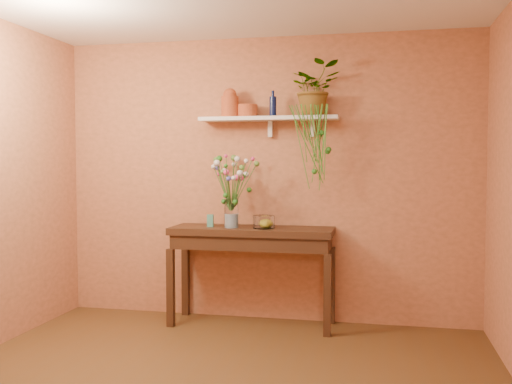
# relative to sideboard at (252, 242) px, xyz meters

# --- Properties ---
(room) EXTENTS (4.04, 4.04, 2.70)m
(room) POSITION_rel_sideboard_xyz_m (0.08, -1.74, 0.57)
(room) COLOR #4E3319
(room) RESTS_ON ground
(sideboard) EXTENTS (1.50, 0.48, 0.91)m
(sideboard) POSITION_rel_sideboard_xyz_m (0.00, 0.00, 0.00)
(sideboard) COLOR #361D14
(sideboard) RESTS_ON ground
(wall_shelf) EXTENTS (1.30, 0.24, 0.19)m
(wall_shelf) POSITION_rel_sideboard_xyz_m (0.14, 0.14, 1.14)
(wall_shelf) COLOR white
(wall_shelf) RESTS_ON room
(terracotta_jug) EXTENTS (0.19, 0.19, 0.27)m
(terracotta_jug) POSITION_rel_sideboard_xyz_m (-0.23, 0.11, 1.29)
(terracotta_jug) COLOR #B74C2D
(terracotta_jug) RESTS_ON wall_shelf
(terracotta_pot) EXTENTS (0.23, 0.23, 0.12)m
(terracotta_pot) POSITION_rel_sideboard_xyz_m (-0.08, 0.15, 1.22)
(terracotta_pot) COLOR #B74C2D
(terracotta_pot) RESTS_ON wall_shelf
(blue_bottle) EXTENTS (0.08, 0.08, 0.24)m
(blue_bottle) POSITION_rel_sideboard_xyz_m (0.18, 0.11, 1.25)
(blue_bottle) COLOR #0A1238
(blue_bottle) RESTS_ON wall_shelf
(spider_plant) EXTENTS (0.54, 0.51, 0.49)m
(spider_plant) POSITION_rel_sideboard_xyz_m (0.56, 0.12, 1.40)
(spider_plant) COLOR #26661B
(spider_plant) RESTS_ON wall_shelf
(plant_fronds) EXTENTS (0.37, 0.26, 0.76)m
(plant_fronds) POSITION_rel_sideboard_xyz_m (0.61, -0.03, 0.90)
(plant_fronds) COLOR #26661B
(plant_fronds) RESTS_ON wall_shelf
(glass_vase) EXTENTS (0.13, 0.13, 0.27)m
(glass_vase) POSITION_rel_sideboard_xyz_m (-0.18, -0.06, 0.25)
(glass_vase) COLOR white
(glass_vase) RESTS_ON sideboard
(bouquet) EXTENTS (0.48, 0.58, 0.52)m
(bouquet) POSITION_rel_sideboard_xyz_m (-0.17, -0.04, 0.62)
(bouquet) COLOR #386B28
(bouquet) RESTS_ON glass_vase
(glass_bowl) EXTENTS (0.20, 0.20, 0.12)m
(glass_bowl) POSITION_rel_sideboard_xyz_m (0.12, -0.05, 0.19)
(glass_bowl) COLOR white
(glass_bowl) RESTS_ON sideboard
(lemon) EXTENTS (0.08, 0.08, 0.08)m
(lemon) POSITION_rel_sideboard_xyz_m (0.13, -0.04, 0.18)
(lemon) COLOR #FFF931
(lemon) RESTS_ON glass_bowl
(carton) EXTENTS (0.06, 0.05, 0.12)m
(carton) POSITION_rel_sideboard_xyz_m (-0.39, -0.04, 0.19)
(carton) COLOR #376989
(carton) RESTS_ON sideboard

